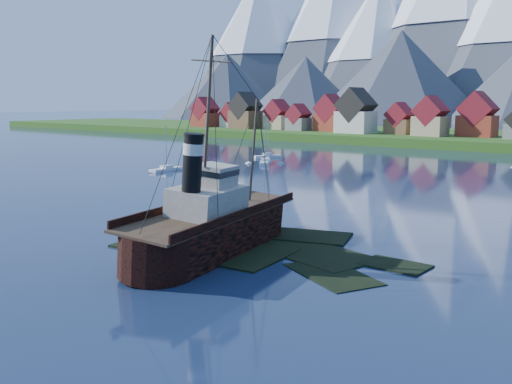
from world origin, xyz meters
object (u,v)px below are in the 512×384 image
Objects in this scene: sailboat_a at (167,170)px; sailboat_c at (265,163)px; tugboat_wreck at (221,223)px; sailboat_b at (268,157)px.

sailboat_c is (7.26, 25.06, 0.01)m from sailboat_a.
tugboat_wreck is at bearing -89.07° from sailboat_c.
tugboat_wreck is 81.45m from sailboat_c.
sailboat_a is at bearing -58.98° from sailboat_b.
tugboat_wreck reaches higher than sailboat_b.
sailboat_b reaches higher than sailboat_a.
sailboat_b is (-1.26, 36.89, 0.03)m from sailboat_a.
sailboat_c is (8.52, -11.83, -0.02)m from sailboat_b.
sailboat_c is at bearing -25.20° from sailboat_b.
sailboat_c is at bearing 71.04° from sailboat_a.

